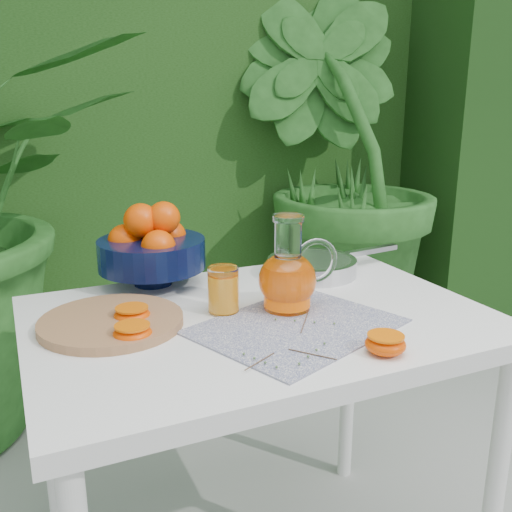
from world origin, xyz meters
name	(u,v)px	position (x,y,z in m)	size (l,w,h in m)	color
hedge_backdrop	(107,101)	(0.06, 2.06, 1.19)	(8.00, 1.65, 2.50)	#1E4213
potted_plant_right	(335,170)	(0.97, 1.30, 0.88)	(1.76, 1.76, 1.76)	#26591E
white_table	(260,348)	(0.01, 0.05, 0.67)	(1.00, 0.70, 0.75)	white
placemat	(297,326)	(0.05, -0.05, 0.75)	(0.40, 0.31, 0.00)	#0E154E
cutting_board	(111,322)	(-0.31, 0.12, 0.76)	(0.30, 0.30, 0.02)	olive
fruit_bowl	(151,247)	(-0.16, 0.36, 0.85)	(0.28, 0.28, 0.22)	black
juice_pitcher	(289,277)	(0.08, 0.05, 0.83)	(0.19, 0.15, 0.22)	white
juice_tumbler	(223,290)	(-0.06, 0.09, 0.80)	(0.09, 0.09, 0.10)	white
saute_pan	(313,265)	(0.26, 0.26, 0.77)	(0.44, 0.27, 0.05)	#BCBCC1
orange_halves	(212,330)	(-0.14, -0.03, 0.77)	(0.53, 0.44, 0.04)	#FF5602
thyme_sprigs	(294,343)	(0.00, -0.13, 0.76)	(0.26, 0.23, 0.01)	brown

